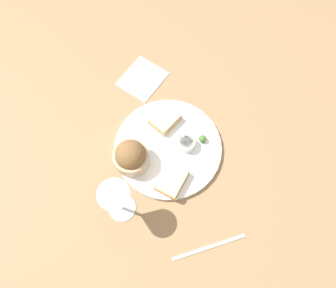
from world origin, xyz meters
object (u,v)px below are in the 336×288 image
(napkin, at_px, (142,79))
(fork, at_px, (209,247))
(sauce_ramekin, at_px, (186,143))
(wine_glass, at_px, (116,199))
(salad_bowl, at_px, (131,156))
(cheese_toast_near, at_px, (172,180))
(cheese_toast_far, at_px, (165,119))

(napkin, height_order, fork, same)
(sauce_ramekin, distance_m, wine_glass, 0.26)
(salad_bowl, relative_size, fork, 0.50)
(fork, bearing_deg, sauce_ramekin, -109.07)
(salad_bowl, height_order, cheese_toast_near, salad_bowl)
(salad_bowl, bearing_deg, sauce_ramekin, 167.14)
(cheese_toast_near, xyz_separation_m, fork, (0.00, 0.19, -0.02))
(napkin, bearing_deg, fork, 79.99)
(salad_bowl, bearing_deg, fork, 101.68)
(sauce_ramekin, relative_size, fork, 0.25)
(salad_bowl, relative_size, cheese_toast_far, 1.04)
(sauce_ramekin, relative_size, cheese_toast_near, 0.46)
(sauce_ramekin, height_order, cheese_toast_near, sauce_ramekin)
(sauce_ramekin, height_order, cheese_toast_far, sauce_ramekin)
(sauce_ramekin, xyz_separation_m, cheese_toast_far, (0.01, -0.10, -0.00))
(sauce_ramekin, relative_size, wine_glass, 0.31)
(wine_glass, relative_size, fork, 0.81)
(fork, bearing_deg, wine_glass, -53.90)
(cheese_toast_far, bearing_deg, wine_glass, 35.66)
(fork, bearing_deg, cheese_toast_far, -102.13)
(napkin, bearing_deg, wine_glass, 54.00)
(napkin, xyz_separation_m, fork, (0.09, 0.53, 0.00))
(sauce_ramekin, distance_m, cheese_toast_near, 0.11)
(napkin, bearing_deg, sauce_ramekin, 89.54)
(salad_bowl, relative_size, sauce_ramekin, 2.01)
(salad_bowl, height_order, sauce_ramekin, salad_bowl)
(sauce_ramekin, height_order, wine_glass, wine_glass)
(cheese_toast_near, distance_m, napkin, 0.35)
(wine_glass, xyz_separation_m, napkin, (-0.24, -0.33, -0.10))
(salad_bowl, relative_size, wine_glass, 0.62)
(cheese_toast_far, bearing_deg, napkin, -95.43)
(salad_bowl, bearing_deg, cheese_toast_far, -156.40)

